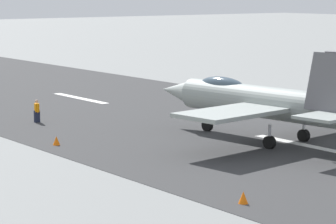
{
  "coord_description": "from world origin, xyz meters",
  "views": [
    {
      "loc": [
        -31.82,
        33.85,
        8.96
      ],
      "look_at": [
        3.44,
        7.27,
        2.2
      ],
      "focal_mm": 85.01,
      "sensor_mm": 36.0,
      "label": 1
    }
  ],
  "objects": [
    {
      "name": "crew_person",
      "position": [
        16.51,
        8.67,
        0.79
      ],
      "size": [
        0.68,
        0.39,
        1.58
      ],
      "color": "#1E2338",
      "rests_on": "ground"
    },
    {
      "name": "ground_plane",
      "position": [
        0.0,
        0.0,
        0.0
      ],
      "size": [
        400.0,
        400.0,
        0.0
      ],
      "primitive_type": "plane",
      "color": "gray"
    },
    {
      "name": "fighter_jet",
      "position": [
        2.24,
        1.01,
        2.43
      ],
      "size": [
        16.64,
        14.44,
        5.63
      ],
      "color": "#949C98",
      "rests_on": "ground"
    },
    {
      "name": "runway_strip",
      "position": [
        -0.02,
        0.0,
        0.01
      ],
      "size": [
        240.0,
        26.0,
        0.02
      ],
      "color": "#353536",
      "rests_on": "ground"
    },
    {
      "name": "marker_cone_near",
      "position": [
        -7.61,
        11.6,
        0.28
      ],
      "size": [
        0.44,
        0.44,
        0.55
      ],
      "primitive_type": "cone",
      "color": "orange",
      "rests_on": "ground"
    },
    {
      "name": "marker_cone_mid",
      "position": [
        8.53,
        11.6,
        0.28
      ],
      "size": [
        0.44,
        0.44,
        0.55
      ],
      "primitive_type": "cone",
      "color": "orange",
      "rests_on": "ground"
    }
  ]
}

